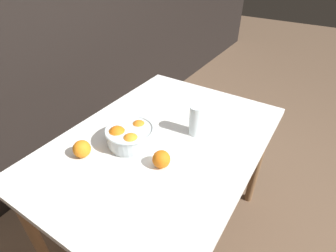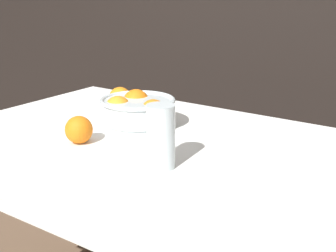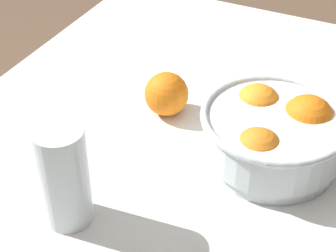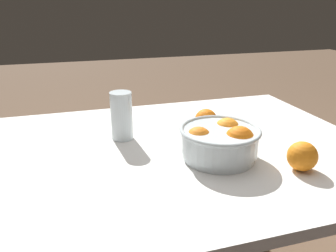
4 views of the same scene
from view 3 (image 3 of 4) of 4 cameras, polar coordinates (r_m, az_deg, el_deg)
dining_table at (r=0.90m, az=1.46°, el=-9.58°), size 1.21×0.87×0.75m
fruit_bowl at (r=0.86m, az=10.70°, el=-0.71°), size 0.22×0.22×0.10m
juice_glass at (r=0.75m, az=-10.47°, el=-5.38°), size 0.07×0.07×0.15m
orange_loose_near_bowl at (r=0.95m, az=-0.16°, el=3.27°), size 0.08×0.08×0.08m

